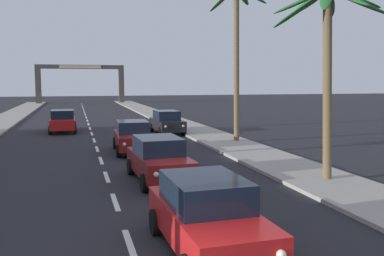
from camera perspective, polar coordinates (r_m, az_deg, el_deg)
sidewalk_right at (r=27.43m, az=3.44°, el=-1.45°), size 3.20×110.00×0.14m
lane_markings at (r=26.73m, az=-12.28°, el=-1.93°), size 4.28×88.89×0.01m
sedan_lead_at_stop_bar at (r=9.42m, az=2.02°, el=-11.74°), size 2.03×4.48×1.68m
sedan_third_in_queue at (r=15.99m, az=-4.55°, el=-4.22°), size 2.08×4.50×1.68m
sedan_fifth_in_queue at (r=22.71m, az=-8.12°, el=-1.13°), size 2.06×4.49×1.68m
sedan_oncoming_far at (r=32.94m, az=-17.25°, el=0.95°), size 1.98×4.47×1.68m
sedan_parked_nearest_kerb at (r=30.58m, az=-3.44°, el=0.83°), size 2.03×4.48×1.68m
palm_right_second at (r=16.32m, az=18.04°, el=12.16°), size 4.47×4.49×7.32m
palm_right_third at (r=26.20m, az=6.09°, el=13.06°), size 4.47×3.84×9.74m
town_gateway_arch at (r=76.00m, az=-14.97°, el=6.56°), size 15.00×0.90×6.73m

